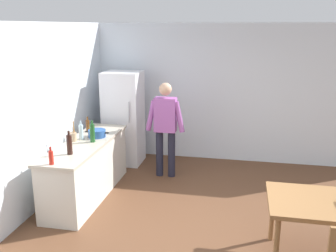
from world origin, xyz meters
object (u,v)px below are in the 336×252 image
Objects in this scene: dining_table at (332,209)px; bottle_water_clear at (81,132)px; bottle_wine_green at (92,133)px; person at (165,124)px; refrigerator at (124,118)px; bottle_beer_brown at (88,126)px; bottle_sauce_red at (51,157)px; utensil_jar at (73,136)px; cooking_pot at (97,133)px; bottle_wine_dark at (69,144)px.

bottle_water_clear is (-3.51, 1.21, 0.35)m from dining_table.
bottle_wine_green is (0.23, -0.09, 0.02)m from bottle_water_clear.
refrigerator is at bearing 149.77° from person.
person reaches higher than bottle_beer_brown.
bottle_water_clear reaches higher than bottle_sauce_red.
person reaches higher than dining_table.
person reaches higher than utensil_jar.
dining_table is at bearing -22.69° from cooking_pot.
refrigerator is at bearing 88.02° from bottle_wine_dark.
bottle_sauce_red is (-0.13, -2.60, 0.10)m from refrigerator.
bottle_wine_dark is at bearing -93.54° from cooking_pot.
bottle_wine_green is 1.03m from bottle_sauce_red.
cooking_pot is 0.38m from bottle_beer_brown.
bottle_water_clear is at bearing -79.89° from bottle_beer_brown.
dining_table is 3.49m from bottle_wine_green.
bottle_beer_brown is at bearing -105.63° from refrigerator.
dining_table is at bearing -18.88° from bottle_wine_green.
bottle_wine_green is (0.31, 0.02, 0.07)m from utensil_jar.
person is 3.20m from dining_table.
refrigerator is 6.00× the size of bottle_water_clear.
utensil_jar is at bearing 162.93° from dining_table.
bottle_wine_dark is at bearing -98.37° from bottle_wine_green.
refrigerator is 4.27m from dining_table.
person is 7.08× the size of bottle_sauce_red.
cooking_pot is 0.40m from utensil_jar.
bottle_sauce_red is 1.56m from bottle_beer_brown.
bottle_water_clear is at bearing 158.89° from bottle_wine_green.
bottle_sauce_red is at bearing -117.89° from person.
bottle_sauce_red is at bearing -98.10° from bottle_wine_green.
refrigerator is 1.58m from bottle_wine_green.
bottle_wine_dark is 1.16m from bottle_beer_brown.
cooking_pot is 1.33× the size of bottle_water_clear.
person is at bearing 39.80° from utensil_jar.
refrigerator is at bearing 79.36° from utensil_jar.
refrigerator is at bearing 90.49° from bottle_wine_green.
bottle_sauce_red reaches higher than dining_table.
bottle_wine_dark is (0.22, -0.59, 0.07)m from utensil_jar.
bottle_beer_brown is (-0.27, 0.27, 0.05)m from cooking_pot.
dining_table is 3.45m from bottle_sauce_red.
bottle_sauce_red is (-3.43, 0.10, 0.32)m from dining_table.
person is 6.54× the size of bottle_beer_brown.
utensil_jar is 0.32m from bottle_wine_green.
bottle_wine_green is at bearing -82.43° from cooking_pot.
person reaches higher than bottle_wine_green.
bottle_wine_green is 1.42× the size of bottle_sauce_red.
person is at bearing -30.23° from refrigerator.
utensil_jar is 1.23× the size of bottle_beer_brown.
utensil_jar is at bearing -128.99° from bottle_water_clear.
cooking_pot is 1.67× the size of bottle_sauce_red.
refrigerator is 7.50× the size of bottle_sauce_red.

